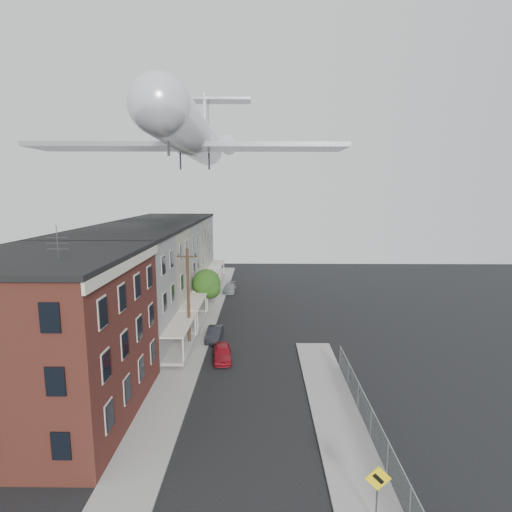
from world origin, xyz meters
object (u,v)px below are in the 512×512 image
Objects in this scene: warning_sign at (378,486)px; car_near at (222,353)px; street_tree at (208,285)px; car_mid at (215,334)px; airplane at (194,137)px; car_far at (230,288)px; utility_pole at (188,297)px.

warning_sign is 0.75× the size of car_near.
street_tree is 13.02m from car_near.
car_near is 4.65m from car_mid.
car_mid is 17.99m from airplane.
airplane is (-1.52, -17.94, 17.97)m from car_far.
warning_sign is 0.31× the size of utility_pole.
utility_pole is at bearing -103.62° from airplane.
street_tree reaches higher than warning_sign.
utility_pole is 5.69m from car_near.
utility_pole is 2.43× the size of car_mid.
street_tree is 8.56m from car_mid.
warning_sign is at bearing -64.39° from car_mid.
utility_pole reaches higher than warning_sign.
car_near is 22.41m from car_far.
street_tree is 1.39× the size of car_near.
car_near is at bearing -58.85° from airplane.
airplane is at bearing 117.07° from warning_sign.
car_mid is 17.88m from car_far.
warning_sign is at bearing -69.42° from street_tree.
car_far is (2.00, 19.90, -4.10)m from utility_pole.
car_near is 18.64m from airplane.
airplane is (-10.72, 20.99, 16.66)m from warning_sign.
airplane reaches higher than car_mid.
car_far is 25.44m from airplane.
warning_sign reaches higher than car_near.
car_mid is at bearing 113.61° from warning_sign.
car_near is at bearing -38.09° from utility_pole.
car_near is at bearing -73.59° from car_mid.
car_far is at bearing 85.98° from car_near.
utility_pole reaches higher than car_near.
street_tree reaches higher than car_far.
car_far is at bearing 84.26° from utility_pole.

